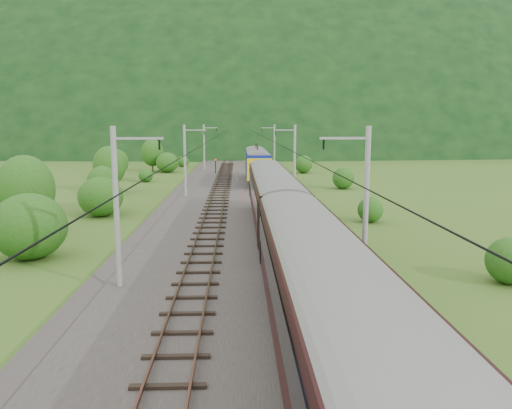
{
  "coord_description": "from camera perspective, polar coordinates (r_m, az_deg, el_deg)",
  "views": [
    {
      "loc": [
        -0.18,
        -24.41,
        8.39
      ],
      "look_at": [
        1.08,
        11.31,
        2.6
      ],
      "focal_mm": 35.0,
      "sensor_mm": 36.0,
      "label": 1
    }
  ],
  "objects": [
    {
      "name": "ground",
      "position": [
        25.82,
        -1.54,
        -9.77
      ],
      "size": [
        600.0,
        600.0,
        0.0
      ],
      "primitive_type": "plane",
      "color": "#3A571B",
      "rests_on": "ground"
    },
    {
      "name": "railbed",
      "position": [
        35.39,
        -1.69,
        -4.27
      ],
      "size": [
        14.0,
        220.0,
        0.3
      ],
      "primitive_type": "cube",
      "color": "#38332D",
      "rests_on": "ground"
    },
    {
      "name": "track_left",
      "position": [
        35.41,
        -5.58,
        -3.93
      ],
      "size": [
        2.4,
        220.0,
        0.27
      ],
      "color": "brown",
      "rests_on": "railbed"
    },
    {
      "name": "track_right",
      "position": [
        35.43,
        2.21,
        -3.89
      ],
      "size": [
        2.4,
        220.0,
        0.27
      ],
      "color": "brown",
      "rests_on": "railbed"
    },
    {
      "name": "catenary_left",
      "position": [
        56.86,
        -8.05,
        5.19
      ],
      "size": [
        2.54,
        192.28,
        8.0
      ],
      "color": "gray",
      "rests_on": "railbed"
    },
    {
      "name": "catenary_right",
      "position": [
        56.9,
        4.36,
        5.26
      ],
      "size": [
        2.54,
        192.28,
        8.0
      ],
      "color": "gray",
      "rests_on": "railbed"
    },
    {
      "name": "overhead_wires",
      "position": [
        34.44,
        -1.74,
        7.05
      ],
      "size": [
        4.83,
        198.0,
        0.03
      ],
      "color": "black",
      "rests_on": "ground"
    },
    {
      "name": "mountain_main",
      "position": [
        284.54,
        -2.0,
        7.51
      ],
      "size": [
        504.0,
        360.0,
        244.0
      ],
      "primitive_type": "ellipsoid",
      "color": "black",
      "rests_on": "ground"
    },
    {
      "name": "mountain_ridge",
      "position": [
        345.94,
        -22.47,
        7.13
      ],
      "size": [
        336.0,
        280.0,
        132.0
      ],
      "primitive_type": "ellipsoid",
      "color": "black",
      "rests_on": "ground"
    },
    {
      "name": "train",
      "position": [
        15.23,
        7.92,
        -9.1
      ],
      "size": [
        3.08,
        123.52,
        5.37
      ],
      "color": "black",
      "rests_on": "ground"
    },
    {
      "name": "hazard_post_near",
      "position": [
        70.84,
        -2.16,
        3.23
      ],
      "size": [
        0.15,
        0.15,
        1.45
      ],
      "primitive_type": "cylinder",
      "color": "red",
      "rests_on": "railbed"
    },
    {
      "name": "hazard_post_far",
      "position": [
        51.9,
        -1.57,
        1.02
      ],
      "size": [
        0.15,
        0.15,
        1.41
      ],
      "primitive_type": "cylinder",
      "color": "red",
      "rests_on": "railbed"
    },
    {
      "name": "signal",
      "position": [
        83.14,
        -4.64,
        4.54
      ],
      "size": [
        0.26,
        0.26,
        2.33
      ],
      "color": "black",
      "rests_on": "railbed"
    },
    {
      "name": "vegetation_left",
      "position": [
        37.19,
        -25.01,
        -0.13
      ],
      "size": [
        10.79,
        144.29,
        7.01
      ],
      "color": "#1D5215",
      "rests_on": "ground"
    },
    {
      "name": "vegetation_right",
      "position": [
        39.29,
        17.94,
        -1.61
      ],
      "size": [
        6.66,
        102.37,
        3.12
      ],
      "color": "#1D5215",
      "rests_on": "ground"
    }
  ]
}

